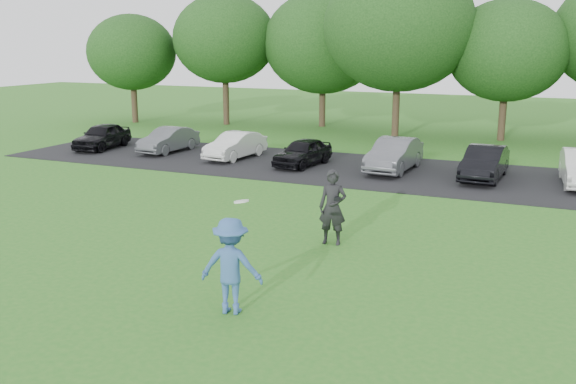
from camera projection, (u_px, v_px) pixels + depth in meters
name	position (u px, v px, depth m)	size (l,w,h in m)	color
ground	(216.00, 295.00, 12.49)	(100.00, 100.00, 0.00)	#297220
parking_lot	(389.00, 172.00, 24.08)	(32.00, 6.50, 0.03)	black
frisbee_player	(231.00, 266.00, 11.50)	(1.26, 0.89, 2.13)	#365C98
camera_bystander	(333.00, 207.00, 15.42)	(0.72, 0.51, 1.83)	black
parked_cars	(430.00, 159.00, 23.47)	(28.51, 4.61, 1.22)	black
tree_row	(476.00, 39.00, 31.06)	(42.39, 9.85, 8.64)	#38281C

